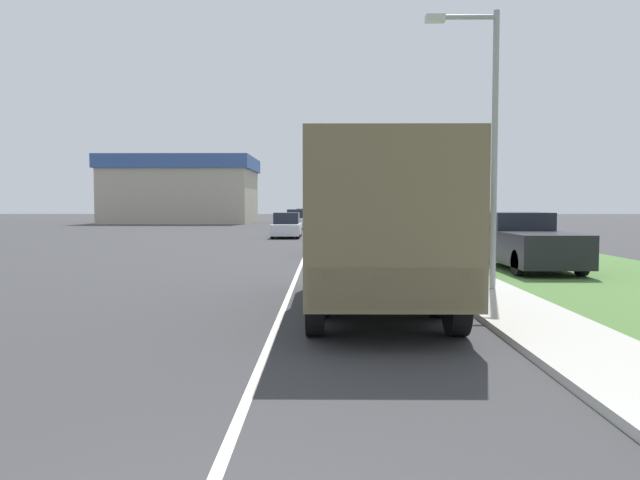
# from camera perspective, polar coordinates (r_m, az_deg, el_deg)

# --- Properties ---
(ground_plane) EXTENTS (180.00, 180.00, 0.00)m
(ground_plane) POSITION_cam_1_polar(r_m,az_deg,el_deg) (43.02, -0.62, 0.50)
(ground_plane) COLOR #38383A
(lane_centre_stripe) EXTENTS (0.12, 120.00, 0.00)m
(lane_centre_stripe) POSITION_cam_1_polar(r_m,az_deg,el_deg) (43.02, -0.62, 0.50)
(lane_centre_stripe) COLOR silver
(lane_centre_stripe) RESTS_ON ground
(sidewalk_right) EXTENTS (1.80, 120.00, 0.12)m
(sidewalk_right) POSITION_cam_1_polar(r_m,az_deg,el_deg) (43.17, 5.37, 0.58)
(sidewalk_right) COLOR beige
(sidewalk_right) RESTS_ON ground
(grass_strip_right) EXTENTS (7.00, 120.00, 0.02)m
(grass_strip_right) POSITION_cam_1_polar(r_m,az_deg,el_deg) (43.76, 11.12, 0.50)
(grass_strip_right) COLOR #4C7538
(grass_strip_right) RESTS_ON ground
(military_truck) EXTENTS (2.55, 7.64, 3.19)m
(military_truck) POSITION_cam_1_polar(r_m,az_deg,el_deg) (12.16, 5.05, 1.69)
(military_truck) COLOR #474C38
(military_truck) RESTS_ON ground
(car_nearest_ahead) EXTENTS (1.91, 4.65, 1.64)m
(car_nearest_ahead) POSITION_cam_1_polar(r_m,az_deg,el_deg) (26.72, 2.57, 0.36)
(car_nearest_ahead) COLOR navy
(car_nearest_ahead) RESTS_ON ground
(car_second_ahead) EXTENTS (1.76, 4.79, 1.56)m
(car_second_ahead) POSITION_cam_1_polar(r_m,az_deg,el_deg) (39.48, -3.06, 1.27)
(car_second_ahead) COLOR silver
(car_second_ahead) RESTS_ON ground
(car_third_ahead) EXTENTS (1.78, 4.02, 1.65)m
(car_third_ahead) POSITION_cam_1_polar(r_m,az_deg,el_deg) (53.18, -2.14, 1.83)
(car_third_ahead) COLOR silver
(car_third_ahead) RESTS_ON ground
(car_fourth_ahead) EXTENTS (1.72, 4.36, 1.56)m
(car_fourth_ahead) POSITION_cam_1_polar(r_m,az_deg,el_deg) (61.00, -1.98, 1.98)
(car_fourth_ahead) COLOR silver
(car_fourth_ahead) RESTS_ON ground
(car_farthest_ahead) EXTENTS (1.72, 4.28, 1.59)m
(car_farthest_ahead) POSITION_cam_1_polar(r_m,az_deg,el_deg) (69.24, -1.51, 2.15)
(car_farthest_ahead) COLOR #B7BABF
(car_farthest_ahead) RESTS_ON ground
(pickup_truck) EXTENTS (2.06, 5.10, 1.80)m
(pickup_truck) POSITION_cam_1_polar(r_m,az_deg,el_deg) (21.05, 18.52, -0.23)
(pickup_truck) COLOR black
(pickup_truck) RESTS_ON grass_strip_right
(lamp_post) EXTENTS (1.69, 0.24, 6.40)m
(lamp_post) POSITION_cam_1_polar(r_m,az_deg,el_deg) (15.09, 14.86, 10.32)
(lamp_post) COLOR gray
(lamp_post) RESTS_ON sidewalk_right
(building_distant) EXTENTS (16.21, 12.89, 7.33)m
(building_distant) POSITION_cam_1_polar(r_m,az_deg,el_deg) (72.30, -12.43, 4.50)
(building_distant) COLOR #B2A893
(building_distant) RESTS_ON ground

